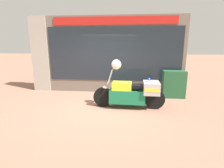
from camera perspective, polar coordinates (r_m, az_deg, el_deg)
ground_plane at (r=6.06m, az=-4.39°, el=-7.24°), size 60.00×60.00×0.00m
shop_building at (r=7.73m, az=-4.69°, el=9.51°), size 6.60×0.55×3.23m
window_display at (r=7.82m, az=0.43°, el=0.96°), size 5.39×0.30×1.90m
paramedic_motorcycle at (r=5.80m, az=6.72°, el=-2.80°), size 2.37×0.68×1.28m
utility_cabinet at (r=7.32m, az=19.48°, el=-0.05°), size 0.86×0.46×1.06m
white_helmet at (r=5.65m, az=1.43°, el=6.39°), size 0.32×0.32×0.32m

